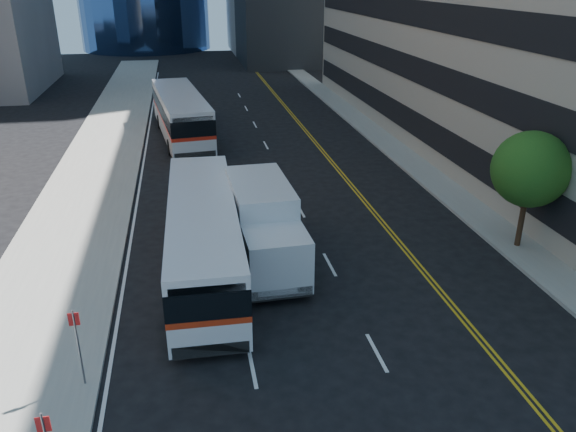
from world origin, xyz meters
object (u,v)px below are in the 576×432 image
object	(u,v)px
bus_front	(203,235)
box_truck	(264,225)
bus_rear	(181,114)
street_tree	(531,169)

from	to	relation	value
bus_front	box_truck	distance (m)	2.53
bus_front	box_truck	size ratio (longest dim) A/B	1.73
bus_front	bus_rear	size ratio (longest dim) A/B	0.91
box_truck	street_tree	bearing A→B (deg)	-5.60
street_tree	bus_front	world-z (taller)	street_tree
bus_rear	box_truck	xyz separation A→B (m)	(3.14, -20.17, -0.10)
street_tree	bus_rear	distance (m)	25.32
box_truck	bus_rear	bearing A→B (deg)	96.80
bus_rear	box_truck	world-z (taller)	bus_rear
bus_rear	box_truck	distance (m)	20.41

